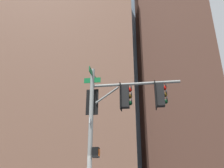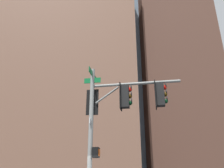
{
  "view_description": "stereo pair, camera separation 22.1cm",
  "coord_description": "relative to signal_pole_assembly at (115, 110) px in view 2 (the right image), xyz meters",
  "views": [
    {
      "loc": [
        -0.15,
        9.59,
        1.8
      ],
      "look_at": [
        -0.72,
        0.18,
        5.53
      ],
      "focal_mm": 36.75,
      "sensor_mm": 36.0,
      "label": 1
    },
    {
      "loc": [
        -0.37,
        9.6,
        1.8
      ],
      "look_at": [
        -0.72,
        0.18,
        5.53
      ],
      "focal_mm": 36.75,
      "sensor_mm": 36.0,
      "label": 2
    }
  ],
  "objects": [
    {
      "name": "signal_pole_assembly",
      "position": [
        0.0,
        0.0,
        0.0
      ],
      "size": [
        4.13,
        1.48,
        6.32
      ],
      "rotation": [
        0.0,
        0.0,
        2.93
      ],
      "color": "gray",
      "rests_on": "ground_plane"
    },
    {
      "name": "building_brick_nearside",
      "position": [
        8.31,
        -32.04,
        17.78
      ],
      "size": [
        26.66,
        14.5,
        44.32
      ],
      "primitive_type": "cube",
      "color": "#845B47",
      "rests_on": "ground_plane"
    },
    {
      "name": "building_brick_midblock",
      "position": [
        -15.61,
        -38.84,
        17.06
      ],
      "size": [
        16.21,
        17.15,
        42.88
      ],
      "primitive_type": "cube",
      "color": "brown",
      "rests_on": "ground_plane"
    },
    {
      "name": "building_glass_tower",
      "position": [
        -15.0,
        -49.35,
        30.72
      ],
      "size": [
        22.44,
        29.21,
        70.19
      ],
      "primitive_type": "cube",
      "color": "#7A99B2",
      "rests_on": "ground_plane"
    },
    {
      "name": "building_brick_farside",
      "position": [
        -19.76,
        -62.65,
        12.89
      ],
      "size": [
        21.34,
        14.43,
        34.53
      ],
      "primitive_type": "cube",
      "color": "brown",
      "rests_on": "ground_plane"
    }
  ]
}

